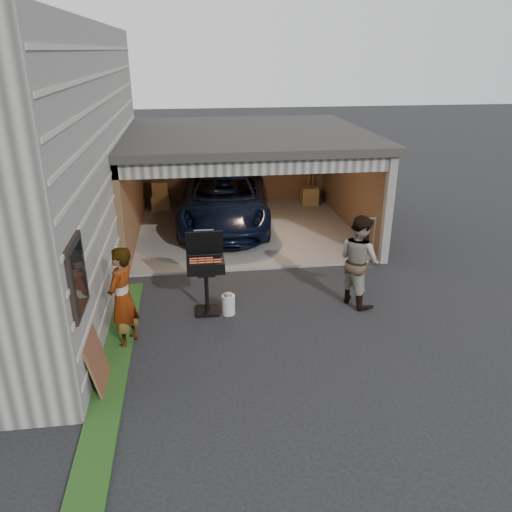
{
  "coord_description": "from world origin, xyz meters",
  "views": [
    {
      "loc": [
        -0.83,
        -7.47,
        4.97
      ],
      "look_at": [
        0.41,
        1.66,
        1.15
      ],
      "focal_mm": 35.0,
      "sensor_mm": 36.0,
      "label": 1
    }
  ],
  "objects_px": {
    "minivan": "(224,202)",
    "hand_truck": "(365,256)",
    "woman": "(122,298)",
    "man": "(359,260)",
    "bbq_grill": "(206,267)",
    "propane_tank": "(228,305)",
    "plywood_panel": "(97,362)"
  },
  "relations": [
    {
      "from": "bbq_grill",
      "to": "hand_truck",
      "type": "relative_size",
      "value": 1.34
    },
    {
      "from": "woman",
      "to": "man",
      "type": "xyz_separation_m",
      "value": [
        4.64,
        1.01,
        0.02
      ]
    },
    {
      "from": "minivan",
      "to": "bbq_grill",
      "type": "relative_size",
      "value": 3.31
    },
    {
      "from": "woman",
      "to": "plywood_panel",
      "type": "bearing_deg",
      "value": 8.14
    },
    {
      "from": "plywood_panel",
      "to": "hand_truck",
      "type": "xyz_separation_m",
      "value": [
        5.8,
        4.13,
        -0.22
      ]
    },
    {
      "from": "propane_tank",
      "to": "plywood_panel",
      "type": "xyz_separation_m",
      "value": [
        -2.22,
        -2.09,
        0.25
      ]
    },
    {
      "from": "propane_tank",
      "to": "hand_truck",
      "type": "distance_m",
      "value": 4.12
    },
    {
      "from": "bbq_grill",
      "to": "hand_truck",
      "type": "bearing_deg",
      "value": 25.06
    },
    {
      "from": "minivan",
      "to": "plywood_panel",
      "type": "xyz_separation_m",
      "value": [
        -2.57,
        -7.55,
        -0.3
      ]
    },
    {
      "from": "propane_tank",
      "to": "plywood_panel",
      "type": "bearing_deg",
      "value": -136.73
    },
    {
      "from": "minivan",
      "to": "plywood_panel",
      "type": "distance_m",
      "value": 7.98
    },
    {
      "from": "woman",
      "to": "plywood_panel",
      "type": "height_order",
      "value": "woman"
    },
    {
      "from": "man",
      "to": "plywood_panel",
      "type": "xyz_separation_m",
      "value": [
        -4.94,
        -2.22,
        -0.51
      ]
    },
    {
      "from": "minivan",
      "to": "man",
      "type": "distance_m",
      "value": 5.83
    },
    {
      "from": "plywood_panel",
      "to": "woman",
      "type": "bearing_deg",
      "value": 76.07
    },
    {
      "from": "man",
      "to": "hand_truck",
      "type": "bearing_deg",
      "value": -48.57
    },
    {
      "from": "man",
      "to": "propane_tank",
      "type": "distance_m",
      "value": 2.82
    },
    {
      "from": "plywood_panel",
      "to": "hand_truck",
      "type": "relative_size",
      "value": 0.75
    },
    {
      "from": "minivan",
      "to": "plywood_panel",
      "type": "relative_size",
      "value": 5.91
    },
    {
      "from": "bbq_grill",
      "to": "minivan",
      "type": "bearing_deg",
      "value": 81.67
    },
    {
      "from": "minivan",
      "to": "hand_truck",
      "type": "xyz_separation_m",
      "value": [
        3.23,
        -3.42,
        -0.52
      ]
    },
    {
      "from": "minivan",
      "to": "woman",
      "type": "distance_m",
      "value": 6.74
    },
    {
      "from": "bbq_grill",
      "to": "propane_tank",
      "type": "height_order",
      "value": "bbq_grill"
    },
    {
      "from": "man",
      "to": "bbq_grill",
      "type": "xyz_separation_m",
      "value": [
        -3.14,
        0.03,
        0.02
      ]
    },
    {
      "from": "bbq_grill",
      "to": "propane_tank",
      "type": "bearing_deg",
      "value": -21.21
    },
    {
      "from": "minivan",
      "to": "hand_truck",
      "type": "height_order",
      "value": "minivan"
    },
    {
      "from": "man",
      "to": "bbq_grill",
      "type": "bearing_deg",
      "value": 65.28
    },
    {
      "from": "woman",
      "to": "plywood_panel",
      "type": "distance_m",
      "value": 1.34
    },
    {
      "from": "hand_truck",
      "to": "woman",
      "type": "bearing_deg",
      "value": -140.35
    },
    {
      "from": "man",
      "to": "minivan",
      "type": "bearing_deg",
      "value": -0.19
    },
    {
      "from": "woman",
      "to": "hand_truck",
      "type": "bearing_deg",
      "value": 140.02
    },
    {
      "from": "woman",
      "to": "bbq_grill",
      "type": "height_order",
      "value": "woman"
    }
  ]
}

